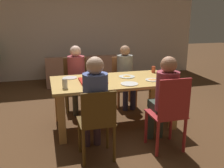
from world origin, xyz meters
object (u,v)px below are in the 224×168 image
at_px(dining_table, 114,87).
at_px(person_2, 165,95).
at_px(chair_2, 169,112).
at_px(person_3, 77,73).
at_px(plate_2, 70,78).
at_px(plate_0, 153,80).
at_px(plate_3, 129,84).
at_px(drinking_glass_0, 153,69).
at_px(pizza_box_0, 93,81).
at_px(person_0, 126,71).
at_px(chair_3, 76,81).
at_px(drinking_glass_1, 65,83).
at_px(chair_1, 97,121).
at_px(person_1, 95,99).
at_px(couch, 88,73).
at_px(chair_0, 123,80).
at_px(plate_1, 127,76).

relative_size(dining_table, person_2, 1.54).
xyz_separation_m(chair_2, person_3, (-0.92, 1.76, 0.16)).
xyz_separation_m(chair_2, plate_2, (-1.09, 1.25, 0.21)).
height_order(plate_0, plate_3, plate_0).
bearing_deg(drinking_glass_0, pizza_box_0, -164.29).
xyz_separation_m(person_0, chair_3, (-0.92, 0.17, -0.16)).
height_order(person_0, drinking_glass_1, person_0).
relative_size(chair_1, pizza_box_0, 2.33).
distance_m(person_1, plate_0, 1.20).
distance_m(person_3, drinking_glass_0, 1.36).
height_order(person_1, couch, person_1).
xyz_separation_m(plate_2, couch, (0.70, 2.38, -0.49)).
bearing_deg(chair_1, plate_0, 36.04).
xyz_separation_m(person_1, drinking_glass_0, (1.27, 1.11, 0.06)).
relative_size(pizza_box_0, plate_3, 1.51).
xyz_separation_m(plate_0, drinking_glass_0, (0.24, 0.50, 0.04)).
xyz_separation_m(chair_3, pizza_box_0, (0.13, -0.95, 0.24)).
height_order(pizza_box_0, drinking_glass_1, drinking_glass_1).
height_order(person_2, plate_2, person_2).
bearing_deg(plate_0, person_0, 96.67).
bearing_deg(chair_3, dining_table, -63.78).
height_order(person_2, person_3, person_2).
height_order(chair_1, person_2, person_2).
xyz_separation_m(person_3, couch, (0.52, 1.87, -0.43)).
relative_size(dining_table, person_1, 1.50).
height_order(chair_0, plate_2, chair_0).
bearing_deg(person_2, dining_table, 119.33).
distance_m(plate_0, plate_1, 0.44).
height_order(chair_1, couch, chair_1).
bearing_deg(chair_1, person_3, 90.00).
height_order(chair_3, plate_0, chair_3).
bearing_deg(plate_2, chair_1, -81.81).
bearing_deg(person_1, person_2, -0.82).
relative_size(chair_3, person_3, 0.80).
distance_m(chair_1, person_2, 0.95).
bearing_deg(couch, person_2, -83.45).
xyz_separation_m(dining_table, drinking_glass_0, (0.81, 0.31, 0.17)).
distance_m(person_1, plate_1, 1.16).
xyz_separation_m(person_3, plate_1, (0.72, -0.68, 0.06)).
xyz_separation_m(chair_2, person_2, (0.00, 0.15, 0.18)).
xyz_separation_m(dining_table, person_3, (-0.46, 0.80, 0.07)).
bearing_deg(chair_2, chair_0, 90.00).
distance_m(person_1, person_2, 0.92).
relative_size(person_0, person_2, 0.95).
height_order(chair_2, drinking_glass_1, chair_2).
bearing_deg(person_0, drinking_glass_1, -139.77).
bearing_deg(chair_3, chair_0, -2.01).
relative_size(chair_0, person_0, 0.79).
relative_size(chair_1, couch, 0.42).
bearing_deg(person_1, pizza_box_0, 80.43).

